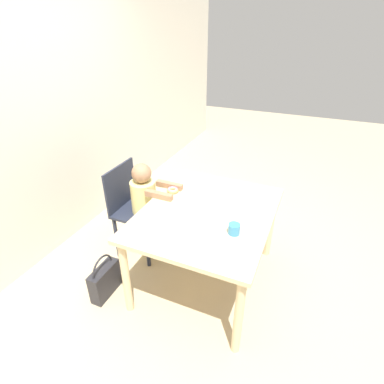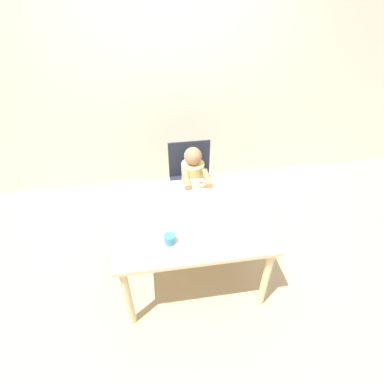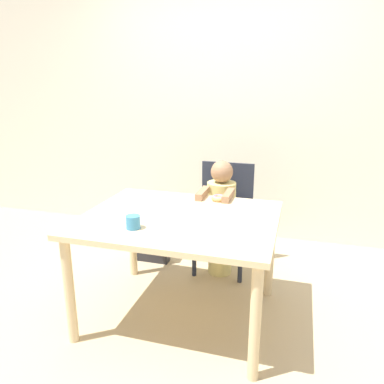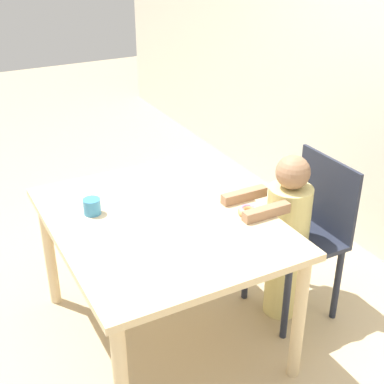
{
  "view_description": "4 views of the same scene",
  "coord_description": "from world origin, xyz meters",
  "px_view_note": "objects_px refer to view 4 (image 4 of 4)",
  "views": [
    {
      "loc": [
        -1.85,
        -0.67,
        2.0
      ],
      "look_at": [
        0.04,
        0.15,
        0.84
      ],
      "focal_mm": 28.0,
      "sensor_mm": 36.0,
      "label": 1
    },
    {
      "loc": [
        -0.26,
        -1.77,
        2.38
      ],
      "look_at": [
        0.04,
        0.15,
        0.84
      ],
      "focal_mm": 28.0,
      "sensor_mm": 36.0,
      "label": 2
    },
    {
      "loc": [
        0.7,
        -2.11,
        1.53
      ],
      "look_at": [
        0.04,
        0.15,
        0.84
      ],
      "focal_mm": 35.0,
      "sensor_mm": 36.0,
      "label": 3
    },
    {
      "loc": [
        2.01,
        -0.9,
        1.99
      ],
      "look_at": [
        0.04,
        0.15,
        0.84
      ],
      "focal_mm": 50.0,
      "sensor_mm": 36.0,
      "label": 4
    }
  ],
  "objects_px": {
    "chair": "(304,233)",
    "child_figure": "(286,237)",
    "handbag": "(230,234)",
    "cup": "(92,206)",
    "donut": "(249,211)"
  },
  "relations": [
    {
      "from": "handbag",
      "to": "cup",
      "type": "xyz_separation_m",
      "value": [
        0.3,
        -0.98,
        0.61
      ]
    },
    {
      "from": "cup",
      "to": "chair",
      "type": "bearing_deg",
      "value": 73.08
    },
    {
      "from": "donut",
      "to": "cup",
      "type": "bearing_deg",
      "value": -118.57
    },
    {
      "from": "child_figure",
      "to": "chair",
      "type": "bearing_deg",
      "value": 90.0
    },
    {
      "from": "chair",
      "to": "handbag",
      "type": "height_order",
      "value": "chair"
    },
    {
      "from": "chair",
      "to": "donut",
      "type": "relative_size",
      "value": 8.56
    },
    {
      "from": "chair",
      "to": "child_figure",
      "type": "xyz_separation_m",
      "value": [
        0.0,
        -0.12,
        0.01
      ]
    },
    {
      "from": "cup",
      "to": "donut",
      "type": "bearing_deg",
      "value": 61.43
    },
    {
      "from": "chair",
      "to": "cup",
      "type": "distance_m",
      "value": 1.13
    },
    {
      "from": "chair",
      "to": "donut",
      "type": "bearing_deg",
      "value": -84.46
    },
    {
      "from": "donut",
      "to": "handbag",
      "type": "relative_size",
      "value": 0.26
    },
    {
      "from": "donut",
      "to": "chair",
      "type": "bearing_deg",
      "value": 95.54
    },
    {
      "from": "child_figure",
      "to": "handbag",
      "type": "relative_size",
      "value": 2.42
    },
    {
      "from": "child_figure",
      "to": "donut",
      "type": "xyz_separation_m",
      "value": [
        0.04,
        -0.27,
        0.25
      ]
    },
    {
      "from": "chair",
      "to": "handbag",
      "type": "bearing_deg",
      "value": -173.09
    }
  ]
}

